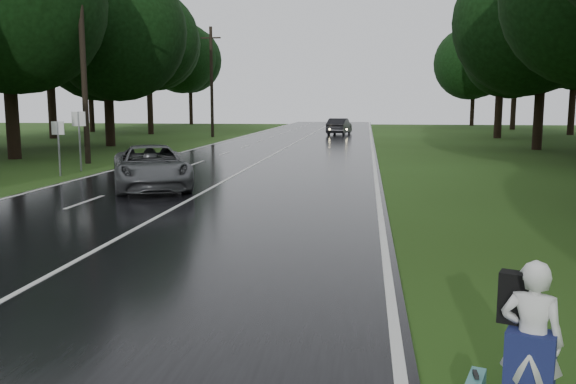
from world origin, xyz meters
name	(u,v)px	position (x,y,z in m)	size (l,w,h in m)	color
ground	(31,288)	(0.00, 0.00, 0.00)	(160.00, 160.00, 0.00)	#274815
road	(256,164)	(0.00, 20.00, 0.02)	(12.00, 140.00, 0.04)	black
lane_center	(256,164)	(0.00, 20.00, 0.04)	(0.12, 140.00, 0.01)	silver
grey_car	(151,167)	(-2.08, 11.16, 0.79)	(2.49, 5.39, 1.50)	#484B4D
far_car	(339,126)	(2.79, 48.84, 0.83)	(1.66, 4.77, 1.57)	black
hitchhiker	(530,346)	(6.94, -3.20, 0.72)	(0.67, 0.64, 1.56)	silver
utility_pole_mid	(88,163)	(-8.50, 19.50, 0.00)	(1.80, 0.28, 10.22)	black
utility_pole_far	(213,137)	(-8.50, 44.09, 0.00)	(1.80, 0.28, 9.76)	black
road_sign_a	(61,176)	(-7.20, 14.32, 0.00)	(0.54, 0.10, 2.26)	white
road_sign_b	(81,171)	(-7.20, 16.15, 0.00)	(0.63, 0.10, 2.64)	white
tree_left_d	(15,159)	(-13.63, 21.36, 0.00)	(8.92, 8.92, 13.93)	black
tree_left_e	(111,146)	(-12.69, 31.60, 0.00)	(8.31, 8.31, 12.99)	black
tree_left_f	(151,134)	(-15.90, 48.27, 0.00)	(10.88, 10.88, 17.00)	black
tree_right_e	(536,150)	(16.47, 31.95, 0.00)	(8.94, 8.94, 13.97)	black
tree_right_f	(497,138)	(16.80, 45.50, 0.00)	(8.58, 8.58, 13.41)	black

